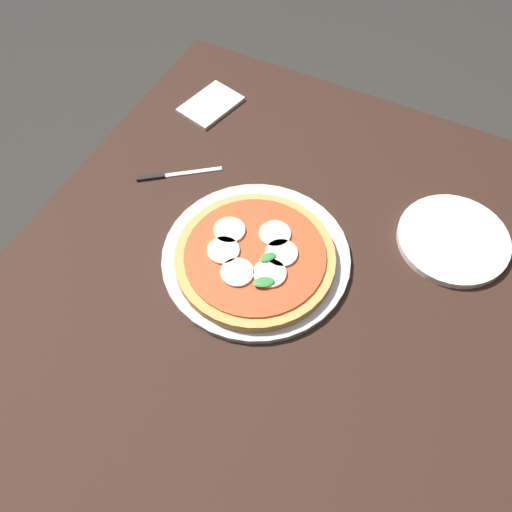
# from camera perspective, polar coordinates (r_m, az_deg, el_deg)

# --- Properties ---
(ground_plane) EXTENTS (6.00, 6.00, 0.00)m
(ground_plane) POSITION_cam_1_polar(r_m,az_deg,el_deg) (1.67, 0.84, -15.75)
(ground_plane) COLOR #2D2B28
(dining_table) EXTENTS (1.11, 0.94, 0.72)m
(dining_table) POSITION_cam_1_polar(r_m,az_deg,el_deg) (1.10, 1.23, -5.71)
(dining_table) COLOR black
(dining_table) RESTS_ON ground_plane
(serving_tray) EXTENTS (0.34, 0.34, 0.01)m
(serving_tray) POSITION_cam_1_polar(r_m,az_deg,el_deg) (1.04, 0.00, -0.12)
(serving_tray) COLOR #B2B2B7
(serving_tray) RESTS_ON dining_table
(pizza) EXTENTS (0.29, 0.29, 0.03)m
(pizza) POSITION_cam_1_polar(r_m,az_deg,el_deg) (1.01, -0.11, -0.14)
(pizza) COLOR tan
(pizza) RESTS_ON serving_tray
(plate_white) EXTENTS (0.21, 0.21, 0.01)m
(plate_white) POSITION_cam_1_polar(r_m,az_deg,el_deg) (1.12, 19.11, 1.56)
(plate_white) COLOR white
(plate_white) RESTS_ON dining_table
(napkin) EXTENTS (0.15, 0.12, 0.01)m
(napkin) POSITION_cam_1_polar(r_m,az_deg,el_deg) (1.32, -4.55, 14.85)
(napkin) COLOR white
(napkin) RESTS_ON dining_table
(knife) EXTENTS (0.11, 0.15, 0.01)m
(knife) POSITION_cam_1_polar(r_m,az_deg,el_deg) (1.18, -8.76, 8.01)
(knife) COLOR black
(knife) RESTS_ON dining_table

